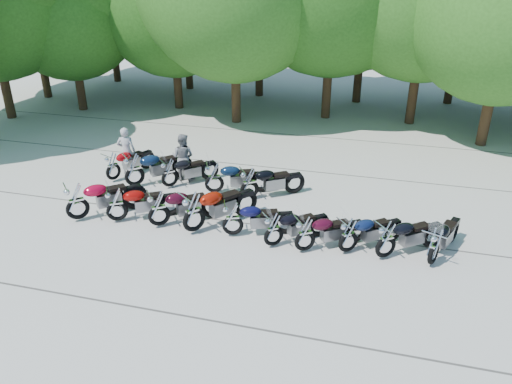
% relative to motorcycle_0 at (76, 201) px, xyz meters
% --- Properties ---
extents(ground, '(90.00, 90.00, 0.00)m').
position_rel_motorcycle_0_xyz_m(ground, '(5.31, -0.35, -0.69)').
color(ground, '#A5A095').
rests_on(ground, ground).
extents(tree_1, '(6.97, 6.97, 8.55)m').
position_rel_motorcycle_0_xyz_m(tree_1, '(-6.73, 10.88, 4.37)').
color(tree_1, '#3A2614').
rests_on(tree_1, ground).
extents(tree_2, '(7.31, 7.31, 8.97)m').
position_rel_motorcycle_0_xyz_m(tree_2, '(-1.95, 12.49, 4.62)').
color(tree_2, '#3A2614').
rests_on(tree_2, ground).
extents(tree_6, '(8.00, 8.00, 9.82)m').
position_rel_motorcycle_0_xyz_m(tree_6, '(12.86, 10.47, 5.12)').
color(tree_6, '#3A2614').
rests_on(tree_6, ground).
extents(motorcycle_0, '(2.28, 2.23, 1.38)m').
position_rel_motorcycle_0_xyz_m(motorcycle_0, '(0.00, 0.00, 0.00)').
color(motorcycle_0, maroon).
rests_on(motorcycle_0, ground).
extents(motorcycle_1, '(2.26, 1.74, 1.26)m').
position_rel_motorcycle_0_xyz_m(motorcycle_1, '(1.20, 0.23, -0.06)').
color(motorcycle_1, '#850704').
rests_on(motorcycle_1, ground).
extents(motorcycle_2, '(2.28, 1.97, 1.31)m').
position_rel_motorcycle_0_xyz_m(motorcycle_2, '(2.57, 0.27, -0.03)').
color(motorcycle_2, black).
rests_on(motorcycle_2, ground).
extents(motorcycle_3, '(2.20, 2.49, 1.45)m').
position_rel_motorcycle_0_xyz_m(motorcycle_3, '(3.69, 0.21, 0.03)').
color(motorcycle_3, maroon).
rests_on(motorcycle_3, ground).
extents(motorcycle_4, '(2.22, 1.37, 1.20)m').
position_rel_motorcycle_0_xyz_m(motorcycle_4, '(4.84, 0.31, -0.09)').
color(motorcycle_4, black).
rests_on(motorcycle_4, ground).
extents(motorcycle_5, '(1.98, 1.79, 1.16)m').
position_rel_motorcycle_0_xyz_m(motorcycle_5, '(6.11, 0.04, -0.11)').
color(motorcycle_5, black).
rests_on(motorcycle_5, ground).
extents(motorcycle_6, '(2.11, 1.71, 1.19)m').
position_rel_motorcycle_0_xyz_m(motorcycle_6, '(6.99, -0.00, -0.09)').
color(motorcycle_6, '#370717').
rests_on(motorcycle_6, ground).
extents(motorcycle_7, '(2.01, 1.82, 1.18)m').
position_rel_motorcycle_0_xyz_m(motorcycle_7, '(8.13, 0.25, -0.10)').
color(motorcycle_7, '#0D1839').
rests_on(motorcycle_7, ground).
extents(motorcycle_8, '(2.14, 1.89, 1.25)m').
position_rel_motorcycle_0_xyz_m(motorcycle_8, '(9.12, 0.22, -0.07)').
color(motorcycle_8, black).
rests_on(motorcycle_8, ground).
extents(motorcycle_9, '(1.43, 2.21, 1.20)m').
position_rel_motorcycle_0_xyz_m(motorcycle_9, '(10.34, 0.23, -0.09)').
color(motorcycle_9, black).
rests_on(motorcycle_9, ground).
extents(motorcycle_10, '(1.47, 2.20, 1.20)m').
position_rel_motorcycle_0_xyz_m(motorcycle_10, '(-0.47, 2.97, -0.09)').
color(motorcycle_10, '#98050B').
rests_on(motorcycle_10, ground).
extents(motorcycle_11, '(2.28, 2.23, 1.38)m').
position_rel_motorcycle_0_xyz_m(motorcycle_11, '(0.53, 2.68, 0.00)').
color(motorcycle_11, '#0D1E3A').
rests_on(motorcycle_11, ground).
extents(motorcycle_12, '(1.96, 1.94, 1.19)m').
position_rel_motorcycle_0_xyz_m(motorcycle_12, '(1.73, 2.94, -0.09)').
color(motorcycle_12, black).
rests_on(motorcycle_12, ground).
extents(motorcycle_13, '(2.35, 1.46, 1.27)m').
position_rel_motorcycle_0_xyz_m(motorcycle_13, '(3.39, 2.86, -0.05)').
color(motorcycle_13, '#0B1B33').
rests_on(motorcycle_13, ground).
extents(motorcycle_14, '(2.24, 1.83, 1.27)m').
position_rel_motorcycle_0_xyz_m(motorcycle_14, '(4.67, 2.73, -0.06)').
color(motorcycle_14, black).
rests_on(motorcycle_14, ground).
extents(rider_0, '(0.75, 0.59, 1.80)m').
position_rel_motorcycle_0_xyz_m(rider_0, '(-0.29, 3.71, 0.21)').
color(rider_0, '#9C9C9F').
rests_on(rider_0, ground).
extents(rider_1, '(0.87, 0.70, 1.73)m').
position_rel_motorcycle_0_xyz_m(rider_1, '(1.90, 3.78, 0.17)').
color(rider_1, gray).
rests_on(rider_1, ground).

